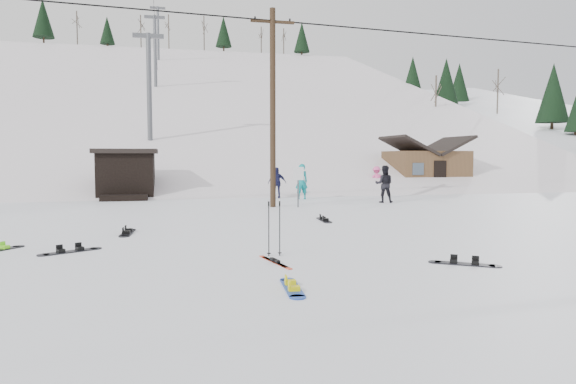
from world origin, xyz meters
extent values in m
plane|color=white|center=(0.00, 0.00, 0.00)|extent=(200.00, 200.00, 0.00)
cube|color=white|center=(0.00, 55.00, -12.00)|extent=(60.00, 85.24, 65.97)
cube|color=white|center=(38.00, 50.00, -11.00)|extent=(45.66, 93.98, 54.59)
cylinder|color=#3A2819|center=(2.00, 14.00, 4.50)|extent=(0.26, 0.26, 9.00)
cube|color=#3A2819|center=(2.00, 14.00, 8.40)|extent=(2.00, 0.12, 0.12)
cylinder|color=black|center=(2.00, 14.00, 8.52)|extent=(0.08, 0.08, 0.12)
cylinder|color=#595B60|center=(3.10, 13.60, 0.90)|extent=(0.07, 0.07, 1.80)
cube|color=white|center=(3.10, 13.56, 1.55)|extent=(0.50, 0.04, 0.60)
cube|color=black|center=(-5.00, 21.00, 1.25)|extent=(3.00, 3.00, 2.50)
cube|color=black|center=(-5.00, 21.00, 2.62)|extent=(3.40, 3.40, 0.25)
cube|color=black|center=(-5.00, 19.20, 0.15)|extent=(2.40, 1.20, 0.30)
cylinder|color=#595B60|center=(-4.00, 30.00, 7.25)|extent=(0.36, 0.36, 8.00)
cube|color=#595B60|center=(-4.00, 30.00, 11.05)|extent=(2.20, 0.30, 0.30)
cylinder|color=#595B60|center=(-4.00, 50.00, 13.75)|extent=(0.36, 0.36, 8.00)
cube|color=#595B60|center=(-4.00, 50.00, 17.55)|extent=(2.20, 0.30, 0.30)
cylinder|color=#595B60|center=(-4.00, 70.00, 20.25)|extent=(0.36, 0.36, 8.00)
cube|color=#595B60|center=(-4.00, 70.00, 24.05)|extent=(2.20, 0.30, 0.30)
cube|color=brown|center=(15.00, 24.00, 1.35)|extent=(5.00, 4.00, 2.70)
cube|color=black|center=(13.65, 24.00, 3.05)|extent=(2.69, 4.40, 1.43)
cube|color=black|center=(16.35, 24.00, 3.05)|extent=(2.69, 4.40, 1.43)
cube|color=black|center=(15.00, 21.98, 1.10)|extent=(0.90, 0.06, 1.90)
cube|color=#1C44B9|center=(-0.55, -0.47, 0.01)|extent=(0.37, 1.22, 0.02)
cylinder|color=#1C44B9|center=(-0.50, 0.13, 0.01)|extent=(0.28, 0.28, 0.02)
cylinder|color=#1C44B9|center=(-0.60, -1.07, 0.01)|extent=(0.28, 0.28, 0.02)
cube|color=yellow|center=(-0.53, -0.26, 0.06)|extent=(0.21, 0.16, 0.08)
cube|color=yellow|center=(-0.56, -0.69, 0.06)|extent=(0.21, 0.16, 0.08)
cube|color=red|center=(-0.38, 1.71, 0.01)|extent=(0.41, 1.42, 0.02)
cube|color=black|center=(-0.38, 1.71, 0.05)|extent=(0.13, 0.27, 0.06)
cube|color=red|center=(-0.41, 1.85, 0.01)|extent=(0.41, 1.42, 0.02)
cube|color=black|center=(-0.41, 1.85, 0.05)|extent=(0.13, 0.27, 0.06)
cylinder|color=black|center=(-0.39, 2.55, 0.63)|extent=(0.03, 0.03, 1.25)
cylinder|color=black|center=(-0.39, 2.55, 0.06)|extent=(0.09, 0.09, 0.01)
cylinder|color=black|center=(-0.39, 2.55, 1.23)|extent=(0.04, 0.04, 0.11)
cylinder|color=black|center=(-0.12, 2.55, 0.63)|extent=(0.03, 0.03, 1.25)
cylinder|color=black|center=(-0.12, 2.55, 0.06)|extent=(0.09, 0.09, 0.01)
cylinder|color=black|center=(-0.12, 2.55, 1.23)|extent=(0.04, 0.04, 0.11)
cube|color=black|center=(-5.03, 4.11, 0.01)|extent=(1.23, 0.89, 0.03)
cylinder|color=black|center=(-4.48, 4.43, 0.01)|extent=(0.29, 0.29, 0.03)
cylinder|color=black|center=(-5.57, 3.79, 0.01)|extent=(0.29, 0.29, 0.03)
cube|color=black|center=(-4.83, 4.23, 0.07)|extent=(0.24, 0.26, 0.08)
cube|color=black|center=(-5.22, 4.00, 0.07)|extent=(0.24, 0.26, 0.08)
cube|color=black|center=(-3.91, 6.99, 0.01)|extent=(0.40, 1.36, 0.03)
cylinder|color=black|center=(-3.86, 7.66, 0.01)|extent=(0.31, 0.31, 0.03)
cylinder|color=black|center=(-3.95, 6.32, 0.01)|extent=(0.31, 0.31, 0.03)
cube|color=black|center=(-3.89, 7.23, 0.07)|extent=(0.23, 0.18, 0.09)
cube|color=black|center=(-3.92, 6.75, 0.07)|extent=(0.23, 0.18, 0.09)
cylinder|color=black|center=(-6.47, 5.19, 0.01)|extent=(0.28, 0.28, 0.03)
cube|color=#77F61D|center=(-6.70, 4.87, 0.07)|extent=(0.25, 0.24, 0.08)
cube|color=black|center=(3.55, 0.65, 0.01)|extent=(1.18, 0.92, 0.03)
cylinder|color=black|center=(4.07, 0.31, 0.01)|extent=(0.28, 0.28, 0.03)
cylinder|color=black|center=(3.04, 0.99, 0.01)|extent=(0.28, 0.28, 0.03)
cube|color=black|center=(3.74, 0.53, 0.07)|extent=(0.24, 0.25, 0.08)
cube|color=black|center=(3.37, 0.77, 0.07)|extent=(0.24, 0.25, 0.08)
cube|color=black|center=(2.82, 8.63, 0.01)|extent=(0.39, 1.31, 0.03)
cylinder|color=black|center=(2.87, 9.28, 0.01)|extent=(0.30, 0.30, 0.03)
cylinder|color=black|center=(2.78, 7.99, 0.01)|extent=(0.30, 0.30, 0.03)
cube|color=black|center=(2.84, 8.87, 0.07)|extent=(0.22, 0.17, 0.08)
cube|color=black|center=(2.81, 8.40, 0.07)|extent=(0.22, 0.17, 0.08)
imported|color=#0E888C|center=(4.34, 17.79, 0.96)|extent=(0.72, 0.48, 1.93)
imported|color=black|center=(7.89, 14.87, 0.94)|extent=(1.11, 1.01, 1.88)
imported|color=#F757A0|center=(10.52, 22.12, 0.84)|extent=(1.16, 0.76, 1.68)
imported|color=#1C1C47|center=(3.18, 18.73, 0.86)|extent=(1.07, 0.60, 1.72)
camera|label=1|loc=(-2.62, -9.15, 2.34)|focal=32.00mm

